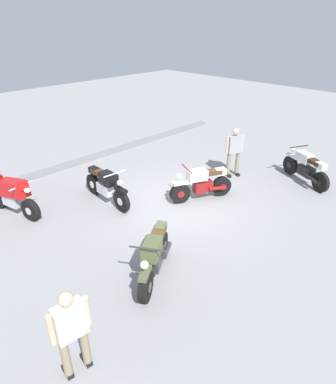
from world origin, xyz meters
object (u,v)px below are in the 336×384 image
Objects in this scene: motorcycle_silver_cruiser at (306,168)px; person_in_gray_shirt at (234,149)px; motorcycle_olive_vintage at (154,257)px; person_in_white_shirt at (71,329)px; motorcycle_black_cruiser at (106,186)px; motorcycle_cream_vintage at (202,184)px; motorcycle_red_sportbike at (13,194)px.

motorcycle_silver_cruiser is 1.16× the size of person_in_gray_shirt.
motorcycle_olive_vintage is 1.09× the size of person_in_white_shirt.
motorcycle_black_cruiser is 1.26× the size of person_in_gray_shirt.
motorcycle_red_sportbike is (-4.24, 3.13, 0.11)m from motorcycle_cream_vintage.
motorcycle_cream_vintage is 1.10× the size of person_in_gray_shirt.
person_in_white_shirt is (-7.65, -2.49, -0.05)m from person_in_gray_shirt.
motorcycle_silver_cruiser is at bearing 59.16° from motorcycle_black_cruiser.
person_in_white_shirt is (-3.52, -4.02, 0.37)m from motorcycle_black_cruiser.
motorcycle_olive_vintage is (-1.21, -3.30, -0.03)m from motorcycle_black_cruiser.
motorcycle_cream_vintage is (3.30, 1.45, 0.00)m from motorcycle_olive_vintage.
person_in_white_shirt is (-8.84, -0.49, 0.37)m from motorcycle_silver_cruiser.
motorcycle_olive_vintage is at bearing -45.10° from person_in_gray_shirt.
motorcycle_silver_cruiser is (3.24, -1.68, 0.03)m from motorcycle_cream_vintage.
motorcycle_red_sportbike is at bearing -8.29° from person_in_white_shirt.
motorcycle_red_sportbike is (-0.95, 4.58, 0.11)m from motorcycle_olive_vintage.
motorcycle_olive_vintage and motorcycle_cream_vintage have the same top height.
motorcycle_olive_vintage is 6.54m from motorcycle_silver_cruiser.
motorcycle_olive_vintage is 5.65m from person_in_gray_shirt.
motorcycle_silver_cruiser is at bearing 145.51° from motorcycle_olive_vintage.
person_in_white_shirt reaches higher than motorcycle_red_sportbike.
motorcycle_olive_vintage is at bearing -17.42° from motorcycle_black_cruiser.
person_in_white_shirt is at bearing 46.39° from motorcycle_cream_vintage.
motorcycle_silver_cruiser is 1.21× the size of person_in_white_shirt.
motorcycle_black_cruiser is 1.08× the size of motorcycle_red_sportbike.
motorcycle_black_cruiser is at bearing -83.77° from person_in_gray_shirt.
person_in_white_shirt reaches higher than motorcycle_olive_vintage.
person_in_gray_shirt is at bearing 165.86° from motorcycle_olive_vintage.
motorcycle_red_sportbike is at bearing -117.76° from motorcycle_black_cruiser.
motorcycle_olive_vintage is at bearing 48.94° from motorcycle_cream_vintage.
motorcycle_silver_cruiser is (6.53, -0.23, 0.03)m from motorcycle_olive_vintage.
motorcycle_silver_cruiser is 8.89m from motorcycle_red_sportbike.
motorcycle_red_sportbike is 5.48m from person_in_white_shirt.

